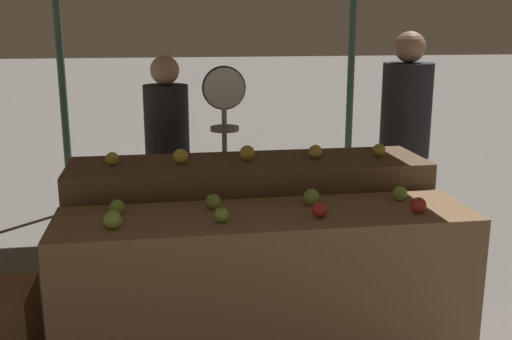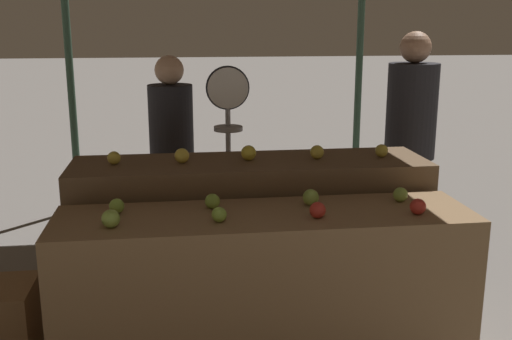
{
  "view_description": "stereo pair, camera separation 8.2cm",
  "coord_description": "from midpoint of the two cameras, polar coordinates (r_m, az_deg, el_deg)",
  "views": [
    {
      "loc": [
        -0.51,
        -2.8,
        1.79
      ],
      "look_at": [
        -0.01,
        0.3,
        1.02
      ],
      "focal_mm": 42.0,
      "sensor_mm": 36.0,
      "label": 1
    },
    {
      "loc": [
        -0.43,
        -2.81,
        1.79
      ],
      "look_at": [
        -0.01,
        0.3,
        1.02
      ],
      "focal_mm": 42.0,
      "sensor_mm": 36.0,
      "label": 2
    }
  ],
  "objects": [
    {
      "name": "display_counter_front",
      "position": [
        3.15,
        0.28,
        -11.7
      ],
      "size": [
        2.1,
        0.55,
        0.87
      ],
      "primitive_type": "cube",
      "color": "olive",
      "rests_on": "ground_plane"
    },
    {
      "name": "display_counter_back",
      "position": [
        3.67,
        -1.27,
        -6.77
      ],
      "size": [
        2.1,
        0.55,
        1.0
      ],
      "primitive_type": "cube",
      "color": "brown",
      "rests_on": "ground_plane"
    },
    {
      "name": "apple_front_0",
      "position": [
        2.84,
        -14.29,
        -4.62
      ],
      "size": [
        0.09,
        0.09,
        0.09
      ],
      "primitive_type": "sphere",
      "color": "#8EB247",
      "rests_on": "display_counter_front"
    },
    {
      "name": "apple_front_1",
      "position": [
        2.85,
        -4.13,
        -4.28
      ],
      "size": [
        0.07,
        0.07,
        0.07
      ],
      "primitive_type": "sphere",
      "color": "#84AD3D",
      "rests_on": "display_counter_front"
    },
    {
      "name": "apple_front_2",
      "position": [
        2.93,
        5.26,
        -3.78
      ],
      "size": [
        0.08,
        0.08,
        0.08
      ],
      "primitive_type": "sphere",
      "color": "#B72D23",
      "rests_on": "display_counter_front"
    },
    {
      "name": "apple_front_3",
      "position": [
        3.08,
        14.47,
        -3.28
      ],
      "size": [
        0.08,
        0.08,
        0.08
      ],
      "primitive_type": "sphere",
      "color": "#B72D23",
      "rests_on": "display_counter_front"
    },
    {
      "name": "apple_front_4",
      "position": [
        3.05,
        -13.81,
        -3.46
      ],
      "size": [
        0.08,
        0.08,
        0.08
      ],
      "primitive_type": "sphere",
      "color": "#84AD3D",
      "rests_on": "display_counter_front"
    },
    {
      "name": "apple_front_5",
      "position": [
        3.06,
        -4.84,
        -3.01
      ],
      "size": [
        0.08,
        0.08,
        0.08
      ],
      "primitive_type": "sphere",
      "color": "#84AD3D",
      "rests_on": "display_counter_front"
    },
    {
      "name": "apple_front_6",
      "position": [
        3.12,
        4.55,
        -2.57
      ],
      "size": [
        0.09,
        0.09,
        0.09
      ],
      "primitive_type": "sphere",
      "color": "#8EB247",
      "rests_on": "display_counter_front"
    },
    {
      "name": "apple_front_7",
      "position": [
        3.27,
        12.85,
        -2.2
      ],
      "size": [
        0.08,
        0.08,
        0.08
      ],
      "primitive_type": "sphere",
      "color": "#8EB247",
      "rests_on": "display_counter_front"
    },
    {
      "name": "apple_back_0",
      "position": [
        3.51,
        -14.19,
        1.05
      ],
      "size": [
        0.08,
        0.08,
        0.08
      ],
      "primitive_type": "sphere",
      "color": "gold",
      "rests_on": "display_counter_back"
    },
    {
      "name": "apple_back_1",
      "position": [
        3.48,
        -7.86,
        1.31
      ],
      "size": [
        0.09,
        0.09,
        0.09
      ],
      "primitive_type": "sphere",
      "color": "yellow",
      "rests_on": "display_counter_back"
    },
    {
      "name": "apple_back_2",
      "position": [
        3.52,
        -1.51,
        1.64
      ],
      "size": [
        0.09,
        0.09,
        0.09
      ],
      "primitive_type": "sphere",
      "color": "gold",
      "rests_on": "display_counter_back"
    },
    {
      "name": "apple_back_3",
      "position": [
        3.58,
        5.03,
        1.74
      ],
      "size": [
        0.08,
        0.08,
        0.08
      ],
      "primitive_type": "sphere",
      "color": "gold",
      "rests_on": "display_counter_back"
    },
    {
      "name": "apple_back_4",
      "position": [
        3.7,
        11.03,
        1.88
      ],
      "size": [
        0.08,
        0.08,
        0.08
      ],
      "primitive_type": "sphere",
      "color": "gold",
      "rests_on": "display_counter_back"
    },
    {
      "name": "produce_scale",
      "position": [
        4.16,
        -3.58,
        4.31
      ],
      "size": [
        0.3,
        0.2,
        1.51
      ],
      "color": "#99999E",
      "rests_on": "ground_plane"
    },
    {
      "name": "person_vendor_at_scale",
      "position": [
        4.4,
        -8.95,
        2.1
      ],
      "size": [
        0.39,
        0.39,
        1.57
      ],
      "rotation": [
        0.0,
        0.0,
        2.91
      ],
      "color": "#2D2D38",
      "rests_on": "ground_plane"
    },
    {
      "name": "person_customer_left",
      "position": [
        4.64,
        13.5,
        3.63
      ],
      "size": [
        0.5,
        0.5,
        1.74
      ],
      "rotation": [
        0.0,
        0.0,
        3.62
      ],
      "color": "#2D2D38",
      "rests_on": "ground_plane"
    }
  ]
}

